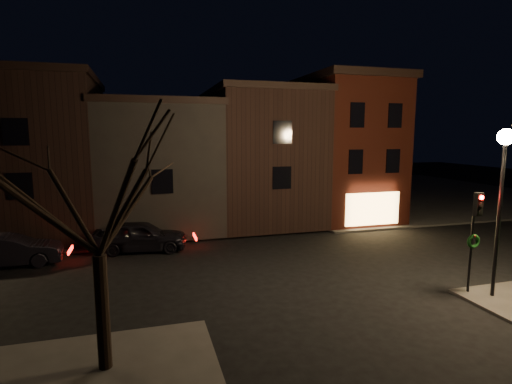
# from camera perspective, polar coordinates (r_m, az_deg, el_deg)

# --- Properties ---
(ground) EXTENTS (120.00, 120.00, 0.00)m
(ground) POSITION_cam_1_polar(r_m,az_deg,el_deg) (20.10, 4.84, -10.33)
(ground) COLOR black
(ground) RESTS_ON ground
(sidewalk_far_right) EXTENTS (30.00, 30.00, 0.12)m
(sidewalk_far_right) POSITION_cam_1_polar(r_m,az_deg,el_deg) (46.78, 19.21, -0.01)
(sidewalk_far_right) COLOR #2D2B28
(sidewalk_far_right) RESTS_ON ground
(corner_building) EXTENTS (6.50, 8.50, 10.50)m
(corner_building) POSITION_cam_1_polar(r_m,az_deg,el_deg) (31.06, 12.63, 6.21)
(corner_building) COLOR #3D120A
(corner_building) RESTS_ON ground
(row_building_a) EXTENTS (7.30, 10.30, 9.40)m
(row_building_a) POSITION_cam_1_polar(r_m,az_deg,el_deg) (29.54, 0.43, 5.21)
(row_building_a) COLOR black
(row_building_a) RESTS_ON ground
(row_building_b) EXTENTS (7.80, 10.30, 8.40)m
(row_building_b) POSITION_cam_1_polar(r_m,az_deg,el_deg) (28.39, -13.78, 3.84)
(row_building_b) COLOR black
(row_building_b) RESTS_ON ground
(row_building_c) EXTENTS (7.30, 10.30, 9.90)m
(row_building_c) POSITION_cam_1_polar(r_m,az_deg,el_deg) (28.99, -28.35, 4.67)
(row_building_c) COLOR black
(row_building_c) RESTS_ON ground
(street_lamp_near) EXTENTS (0.60, 0.60, 6.48)m
(street_lamp_near) POSITION_cam_1_polar(r_m,az_deg,el_deg) (17.62, 31.84, 3.06)
(street_lamp_near) COLOR black
(street_lamp_near) RESTS_ON sidewalk_near_right
(traffic_signal) EXTENTS (0.58, 0.38, 4.05)m
(traffic_signal) POSITION_cam_1_polar(r_m,az_deg,el_deg) (17.84, 28.80, -4.38)
(traffic_signal) COLOR black
(traffic_signal) RESTS_ON sidewalk_near_right
(bare_tree_left) EXTENTS (5.60, 5.60, 7.50)m
(bare_tree_left) POSITION_cam_1_polar(r_m,az_deg,el_deg) (10.90, -22.09, 2.60)
(bare_tree_left) COLOR black
(bare_tree_left) RESTS_ON sidewalk_near_left
(parked_car_a) EXTENTS (5.17, 2.56, 1.70)m
(parked_car_a) POSITION_cam_1_polar(r_m,az_deg,el_deg) (22.97, -16.13, -6.06)
(parked_car_a) COLOR black
(parked_car_a) RESTS_ON ground
(parked_car_b) EXTENTS (4.85, 2.05, 1.56)m
(parked_car_b) POSITION_cam_1_polar(r_m,az_deg,el_deg) (22.97, -31.80, -7.17)
(parked_car_b) COLOR black
(parked_car_b) RESTS_ON ground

